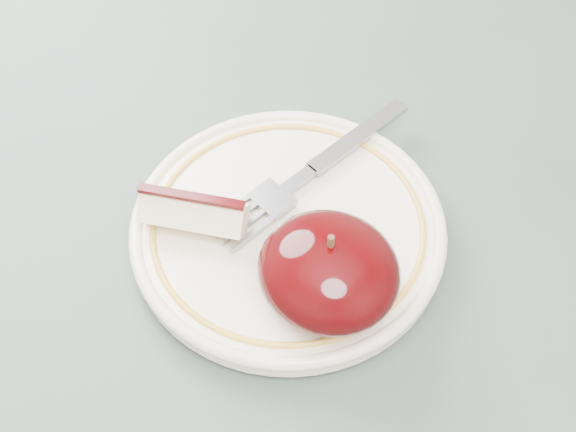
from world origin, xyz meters
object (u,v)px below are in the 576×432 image
Objects in this scene: apple_half at (329,272)px; fork at (311,171)px; plate at (288,229)px; table at (322,282)px.

fork is at bearing 130.97° from apple_half.
apple_half is 0.10m from fork.
fork is at bearing 105.86° from plate.
apple_half is 0.49× the size of fork.
fork reaches higher than plate.
plate is 1.18× the size of fork.
table is at bearing -101.92° from fork.
table is at bearing 78.77° from plate.
table is 0.11m from fork.
apple_half is at bearing -128.20° from fork.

